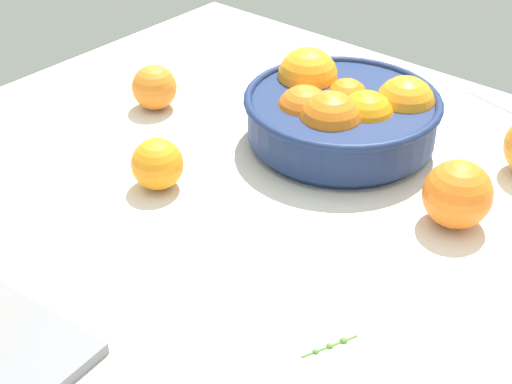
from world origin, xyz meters
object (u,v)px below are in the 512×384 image
loose_orange_1 (154,87)px  loose_orange_3 (157,164)px  loose_orange_2 (457,194)px  fruit_bowl (342,113)px

loose_orange_1 → loose_orange_3: bearing=-42.5°
loose_orange_2 → loose_orange_1: bearing=-177.0°
fruit_bowl → loose_orange_2: bearing=-17.9°
fruit_bowl → loose_orange_3: 26.81cm
fruit_bowl → loose_orange_2: 22.47cm
loose_orange_2 → loose_orange_3: bearing=-152.2°
fruit_bowl → loose_orange_1: size_ratio=4.00×
fruit_bowl → loose_orange_3: fruit_bowl is taller
loose_orange_1 → loose_orange_3: same height
loose_orange_2 → loose_orange_3: size_ratio=1.23×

